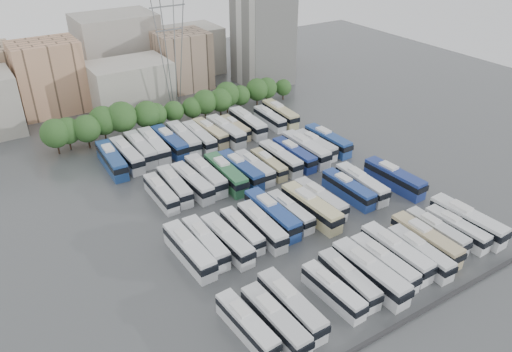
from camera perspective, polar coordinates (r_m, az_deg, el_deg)
ground at (r=91.75m, az=2.76°, el=-3.06°), size 220.00×220.00×0.00m
parapet at (r=73.09m, az=18.21°, el=-14.62°), size 56.00×0.50×0.50m
tree_line at (r=121.46m, az=-9.99°, el=7.51°), size 65.45×7.96×8.91m
city_buildings at (r=145.82m, az=-16.45°, el=11.86°), size 102.00×35.00×20.00m
apartment_tower at (r=148.86m, az=0.81°, el=15.44°), size 14.00×14.00×26.00m
electricity_pylon at (r=126.00m, az=-9.80°, el=15.06°), size 9.00×6.91×33.83m
bus_r0_s0 at (r=66.07m, az=-1.05°, el=-16.63°), size 3.09×11.60×3.60m
bus_r0_s1 at (r=66.46m, az=2.19°, el=-16.14°), size 3.11×12.43×3.87m
bus_r0_s2 at (r=68.41m, az=4.04°, el=-14.49°), size 2.81×12.72×3.99m
bus_r0_s4 at (r=71.40m, az=8.79°, el=-12.82°), size 2.86×11.22×3.50m
bus_r0_s5 at (r=73.46m, az=10.52°, el=-11.49°), size 3.01×11.68×3.63m
bus_r0_s6 at (r=74.71m, az=12.87°, el=-10.67°), size 3.14×13.60×4.26m
bus_r0_s7 at (r=77.18m, az=14.34°, el=-9.58°), size 2.78×12.23×3.83m
bus_r0_s8 at (r=79.48m, az=15.71°, el=-8.39°), size 2.84×12.97×4.07m
bus_r0_s9 at (r=80.76m, az=18.20°, el=-8.30°), size 3.04×12.00×3.74m
bus_r0_s10 at (r=83.50m, az=18.84°, el=-6.92°), size 2.83×12.79×4.01m
bus_r0_s11 at (r=86.38m, az=19.93°, el=-5.95°), size 2.56×11.56×3.62m
bus_r0_s12 at (r=88.20m, az=21.94°, el=-5.59°), size 2.80×11.54×3.60m
bus_r0_s13 at (r=90.35m, az=23.02°, el=-4.70°), size 3.54×13.66×4.25m
bus_r1_s0 at (r=77.69m, az=-7.65°, el=-8.38°), size 3.16×13.03×4.07m
bus_r1_s1 at (r=79.18m, az=-5.81°, el=-7.53°), size 2.78×12.12×3.79m
bus_r1_s2 at (r=79.36m, az=-3.35°, el=-7.28°), size 3.25×12.45×3.87m
bus_r1_s3 at (r=81.68m, az=-1.61°, el=-6.19°), size 2.67×11.12×3.47m
bus_r1_s4 at (r=82.29m, az=0.68°, el=-5.72°), size 3.08×12.33×3.84m
bus_r1_s5 at (r=84.87m, az=1.84°, el=-4.35°), size 2.96×13.51×4.24m
bus_r1_s6 at (r=86.36m, az=3.92°, el=-4.03°), size 2.53×11.23×3.52m
bus_r1_s7 at (r=87.08m, az=6.31°, el=-3.55°), size 3.42×13.71×4.27m
bus_r1_s8 at (r=89.90m, az=7.33°, el=-2.62°), size 3.02×12.28×3.83m
bus_r1_s10 at (r=93.73m, az=10.50°, el=-1.45°), size 2.84×12.22×3.82m
bus_r1_s11 at (r=95.79m, az=11.97°, el=-0.84°), size 3.27×12.76×3.97m
bus_r1_s13 at (r=98.97m, az=15.52°, el=-0.19°), size 3.60×13.49×4.19m
bus_r2_s1 at (r=92.86m, az=-10.81°, el=-1.89°), size 2.60×11.50×3.60m
bus_r2_s2 at (r=94.46m, az=-9.29°, el=-1.08°), size 3.18×12.24×3.81m
bus_r2_s3 at (r=94.93m, az=-7.30°, el=-0.70°), size 3.33×12.72×3.95m
bus_r2_s4 at (r=96.83m, az=-5.78°, el=0.12°), size 3.03×13.30×4.16m
bus_r2_s5 at (r=96.88m, az=-3.48°, el=0.28°), size 3.44×13.67×4.26m
bus_r2_s6 at (r=98.30m, az=-1.78°, el=0.74°), size 3.39×13.27×4.13m
bus_r2_s7 at (r=99.53m, az=-0.19°, el=1.00°), size 2.65×11.73×3.67m
bus_r2_s8 at (r=101.05m, az=1.46°, el=1.37°), size 2.59×10.88×3.40m
bus_r2_s9 at (r=102.94m, az=2.79°, el=2.07°), size 2.75×12.54×3.93m
bus_r2_s10 at (r=104.63m, az=4.37°, el=2.50°), size 2.78×12.54×3.93m
bus_r2_s11 at (r=106.79m, az=5.71°, el=3.13°), size 3.11×13.64×4.27m
bus_r2_s12 at (r=109.27m, az=6.80°, el=3.56°), size 2.99×12.05×3.76m
bus_r2_s13 at (r=111.32m, az=8.20°, el=4.06°), size 3.23×13.13×4.10m
bus_r3_s0 at (r=105.97m, az=-16.17°, el=1.81°), size 3.47×13.74×4.28m
bus_r3_s1 at (r=107.37m, az=-14.55°, el=2.38°), size 3.18×13.29×4.15m
bus_r3_s2 at (r=109.27m, az=-13.07°, el=3.08°), size 3.13×13.35×4.17m
bus_r3_s3 at (r=110.16m, az=-11.57°, el=3.48°), size 3.55×13.47×4.19m
bus_r3_s4 at (r=110.84m, az=-9.86°, el=3.85°), size 3.38×13.62×4.24m
bus_r3_s5 at (r=112.05m, az=-8.28°, el=4.28°), size 3.54×13.74×4.28m
bus_r3_s6 at (r=112.39m, az=-6.52°, el=4.43°), size 3.14×13.03×4.07m
bus_r3_s7 at (r=114.64m, az=-5.25°, el=4.97°), size 3.21×12.46×3.88m
bus_r3_s8 at (r=114.75m, az=-3.49°, el=5.17°), size 3.30×13.62×4.25m
bus_r3_s9 at (r=117.35m, az=-2.42°, el=5.56°), size 2.42×10.88×3.41m
bus_r3_s10 at (r=118.82m, az=-0.95°, el=6.12°), size 3.54×13.76×4.28m
bus_r3_s12 at (r=122.09m, az=1.57°, el=6.62°), size 2.92×11.63×3.62m
bus_r3_s13 at (r=124.33m, az=2.78°, el=7.15°), size 3.52×13.26×4.12m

